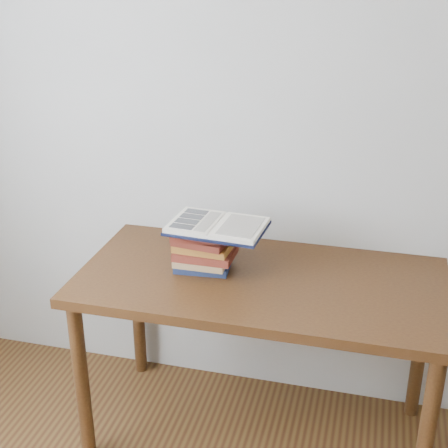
# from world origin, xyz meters

# --- Properties ---
(room_shell) EXTENTS (3.54, 3.54, 2.62)m
(room_shell) POSITION_xyz_m (-0.08, 0.01, 1.63)
(room_shell) COLOR #AFAEA6
(room_shell) RESTS_ON ground
(desk) EXTENTS (1.46, 0.73, 0.78)m
(desk) POSITION_xyz_m (-0.03, 1.38, 0.69)
(desk) COLOR #482B12
(desk) RESTS_ON ground
(book_stack) EXTENTS (0.26, 0.19, 0.18)m
(book_stack) POSITION_xyz_m (-0.27, 1.39, 0.87)
(book_stack) COLOR #19254D
(book_stack) RESTS_ON desk
(open_book) EXTENTS (0.39, 0.29, 0.03)m
(open_book) POSITION_xyz_m (-0.21, 1.40, 0.97)
(open_book) COLOR black
(open_book) RESTS_ON book_stack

